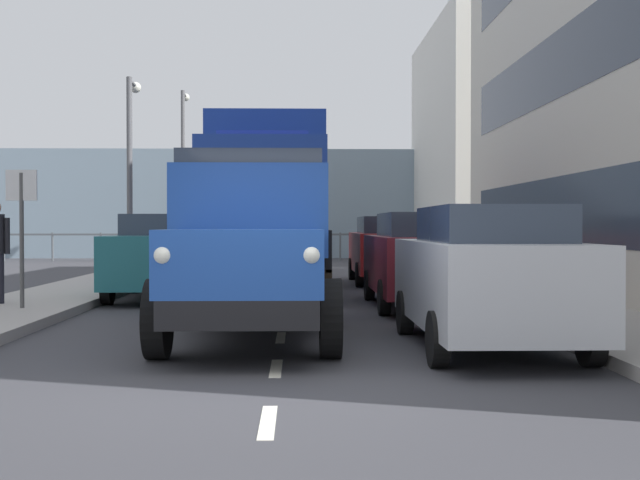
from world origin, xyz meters
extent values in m
plane|color=#38383D|center=(0.00, -9.71, 0.00)|extent=(80.00, 80.00, 0.00)
cube|color=#9E9993|center=(-4.51, -9.71, 0.07)|extent=(2.10, 35.94, 0.15)
cube|color=#9E9993|center=(4.51, -9.71, 0.07)|extent=(2.10, 35.94, 0.15)
cube|color=silver|center=(0.00, 1.50, 0.00)|extent=(0.12, 1.10, 0.01)
cube|color=silver|center=(0.00, -0.86, 0.00)|extent=(0.12, 1.10, 0.01)
cube|color=silver|center=(0.00, -3.25, 0.00)|extent=(0.12, 1.10, 0.01)
cube|color=silver|center=(0.00, -6.20, 0.00)|extent=(0.12, 1.10, 0.01)
cube|color=silver|center=(0.00, -8.98, 0.00)|extent=(0.12, 1.10, 0.01)
cube|color=silver|center=(0.00, -11.93, 0.00)|extent=(0.12, 1.10, 0.01)
cube|color=silver|center=(0.00, -14.29, 0.00)|extent=(0.12, 1.10, 0.01)
cube|color=silver|center=(0.00, -16.62, 0.00)|extent=(0.12, 1.10, 0.01)
cube|color=silver|center=(0.00, -19.15, 0.00)|extent=(0.12, 1.10, 0.01)
cube|color=silver|center=(0.00, -21.56, 0.00)|extent=(0.12, 1.10, 0.01)
cube|color=silver|center=(0.00, -24.41, 0.00)|extent=(0.12, 1.10, 0.01)
cube|color=#2D3847|center=(-5.59, -7.63, 1.80)|extent=(0.08, 17.24, 1.40)
cube|color=#2D3847|center=(-5.59, -7.63, 4.80)|extent=(0.08, 17.24, 1.40)
cube|color=silver|center=(-8.63, -25.67, 4.72)|extent=(6.15, 10.90, 9.44)
cube|color=gray|center=(0.00, -30.68, 2.50)|extent=(80.00, 0.80, 5.00)
cylinder|color=#4C5156|center=(-14.00, -27.08, 0.60)|extent=(0.08, 0.08, 1.20)
cylinder|color=#4C5156|center=(-12.00, -27.08, 0.60)|extent=(0.08, 0.08, 1.20)
cylinder|color=#4C5156|center=(-10.00, -27.08, 0.60)|extent=(0.08, 0.08, 1.20)
cylinder|color=#4C5156|center=(-8.00, -27.08, 0.60)|extent=(0.08, 0.08, 1.20)
cylinder|color=#4C5156|center=(-6.00, -27.08, 0.60)|extent=(0.08, 0.08, 1.20)
cylinder|color=#4C5156|center=(-4.00, -27.08, 0.60)|extent=(0.08, 0.08, 1.20)
cylinder|color=#4C5156|center=(-2.00, -27.08, 0.60)|extent=(0.08, 0.08, 1.20)
cylinder|color=#4C5156|center=(0.00, -27.08, 0.60)|extent=(0.08, 0.08, 1.20)
cylinder|color=#4C5156|center=(2.00, -27.08, 0.60)|extent=(0.08, 0.08, 1.20)
cylinder|color=#4C5156|center=(4.00, -27.08, 0.60)|extent=(0.08, 0.08, 1.20)
cylinder|color=#4C5156|center=(6.00, -27.08, 0.60)|extent=(0.08, 0.08, 1.20)
cylinder|color=#4C5156|center=(8.00, -27.08, 0.60)|extent=(0.08, 0.08, 1.20)
cylinder|color=#4C5156|center=(10.00, -27.08, 0.60)|extent=(0.08, 0.08, 1.20)
cylinder|color=#4C5156|center=(12.00, -27.08, 0.60)|extent=(0.08, 0.08, 1.20)
cube|color=#4C5156|center=(0.00, -27.08, 1.12)|extent=(28.00, 0.08, 0.08)
cube|color=black|center=(0.37, -3.19, 0.60)|extent=(1.64, 5.60, 0.30)
cube|color=#1E479E|center=(0.37, -1.34, 1.10)|extent=(1.72, 1.90, 0.70)
cube|color=silver|center=(0.37, -0.45, 1.07)|extent=(1.16, 0.08, 0.56)
sphere|color=white|center=(-0.36, -0.45, 1.20)|extent=(0.20, 0.20, 0.20)
sphere|color=white|center=(1.11, -0.45, 1.20)|extent=(0.20, 0.20, 0.20)
cube|color=#1E479E|center=(0.37, -2.86, 1.67)|extent=(1.93, 1.34, 1.15)
cube|color=#2D3847|center=(0.37, -2.86, 2.15)|extent=(1.78, 1.23, 0.56)
cube|color=#2D2319|center=(0.37, -4.54, 0.83)|extent=(2.10, 2.80, 0.16)
cube|color=black|center=(-0.64, -4.54, 1.15)|extent=(0.08, 2.80, 0.56)
cube|color=black|center=(1.38, -4.54, 1.15)|extent=(0.08, 2.80, 0.56)
cylinder|color=black|center=(-0.59, -1.51, 0.45)|extent=(0.24, 0.90, 0.90)
cylinder|color=black|center=(1.34, -1.51, 0.45)|extent=(0.24, 0.90, 0.90)
cylinder|color=black|center=(-0.59, -4.73, 0.45)|extent=(0.24, 0.90, 0.90)
cylinder|color=black|center=(1.34, -4.73, 0.45)|extent=(0.24, 0.90, 0.90)
cube|color=#193899|center=(0.45, -8.10, 1.82)|extent=(2.40, 2.21, 2.60)
cube|color=#2D3847|center=(0.45, -8.10, 2.39)|extent=(2.20, 2.04, 0.80)
cube|color=#1933B2|center=(0.45, -8.10, 3.22)|extent=(1.75, 0.20, 0.16)
cube|color=#193899|center=(0.45, -12.09, 2.37)|extent=(2.50, 5.95, 3.00)
cube|color=black|center=(0.45, -11.16, 0.70)|extent=(2.00, 8.07, 0.36)
cylinder|color=black|center=(-0.70, -8.18, 0.52)|extent=(0.28, 1.04, 1.04)
cylinder|color=black|center=(1.60, -8.18, 0.52)|extent=(0.28, 1.04, 1.04)
cylinder|color=black|center=(-0.70, -11.80, 0.52)|extent=(0.28, 1.04, 1.04)
cylinder|color=black|center=(1.60, -11.80, 0.52)|extent=(0.28, 1.04, 1.04)
cylinder|color=black|center=(-0.70, -13.92, 0.52)|extent=(0.28, 1.04, 1.04)
cylinder|color=black|center=(1.60, -13.92, 0.52)|extent=(0.28, 1.04, 1.04)
cube|color=#B7BABF|center=(-2.51, -2.21, 0.80)|extent=(1.71, 4.33, 1.00)
cube|color=#2D3847|center=(-2.51, -2.01, 1.51)|extent=(1.40, 2.38, 0.42)
cylinder|color=black|center=(-1.70, -3.55, 0.30)|extent=(0.18, 0.60, 0.60)
cylinder|color=black|center=(-3.32, -3.55, 0.30)|extent=(0.18, 0.60, 0.60)
cylinder|color=black|center=(-1.70, -0.87, 0.30)|extent=(0.18, 0.60, 0.60)
cylinder|color=black|center=(-3.32, -0.87, 0.30)|extent=(0.18, 0.60, 0.60)
cube|color=maroon|center=(-2.51, -7.36, 0.80)|extent=(1.79, 4.60, 1.00)
cube|color=#2D3847|center=(-2.51, -7.16, 1.51)|extent=(1.47, 2.53, 0.42)
cylinder|color=black|center=(-1.66, -8.78, 0.30)|extent=(0.18, 0.60, 0.60)
cylinder|color=black|center=(-3.36, -8.78, 0.30)|extent=(0.18, 0.60, 0.60)
cylinder|color=black|center=(-1.66, -5.93, 0.30)|extent=(0.18, 0.60, 0.60)
cylinder|color=black|center=(-3.36, -5.93, 0.30)|extent=(0.18, 0.60, 0.60)
cube|color=#B21E1E|center=(-2.51, -13.69, 0.80)|extent=(1.66, 4.34, 1.00)
cube|color=#2D3847|center=(-2.51, -13.49, 1.51)|extent=(1.36, 2.38, 0.42)
cylinder|color=black|center=(-1.72, -15.03, 0.30)|extent=(0.18, 0.60, 0.60)
cylinder|color=black|center=(-3.29, -15.03, 0.30)|extent=(0.18, 0.60, 0.60)
cylinder|color=black|center=(-1.72, -12.35, 0.30)|extent=(0.18, 0.60, 0.60)
cylinder|color=black|center=(-3.29, -12.35, 0.30)|extent=(0.18, 0.60, 0.60)
cube|color=#1E6670|center=(2.51, -9.32, 0.80)|extent=(1.79, 4.52, 1.00)
cube|color=#2D3847|center=(2.51, -9.52, 1.51)|extent=(1.46, 2.49, 0.42)
cylinder|color=black|center=(1.66, -7.92, 0.30)|extent=(0.18, 0.60, 0.60)
cylinder|color=black|center=(3.36, -7.92, 0.30)|extent=(0.18, 0.60, 0.60)
cylinder|color=black|center=(1.66, -10.72, 0.30)|extent=(0.18, 0.60, 0.60)
cylinder|color=black|center=(3.36, -10.72, 0.30)|extent=(0.18, 0.60, 0.60)
cylinder|color=black|center=(4.90, -6.63, 0.58)|extent=(0.14, 0.14, 0.86)
cylinder|color=black|center=(4.77, -6.63, 1.31)|extent=(0.09, 0.09, 0.63)
cylinder|color=#59595B|center=(4.50, -15.68, 2.90)|extent=(0.16, 0.16, 5.51)
cylinder|color=#59595B|center=(4.50, -16.13, 5.56)|extent=(0.10, 0.90, 0.10)
sphere|color=silver|center=(4.50, -16.58, 5.51)|extent=(0.32, 0.32, 0.32)
cylinder|color=#59595B|center=(4.49, -26.45, 3.59)|extent=(0.16, 0.16, 6.88)
cylinder|color=#59595B|center=(4.49, -26.90, 6.93)|extent=(0.10, 0.90, 0.10)
sphere|color=silver|center=(4.49, -27.35, 6.88)|extent=(0.32, 0.32, 0.32)
cylinder|color=#4C4C4C|center=(4.27, -5.85, 1.25)|extent=(0.07, 0.07, 2.20)
cube|color=silver|center=(4.27, -5.85, 2.15)|extent=(0.50, 0.04, 0.50)
camera|label=1|loc=(-0.23, 7.80, 1.49)|focal=46.71mm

